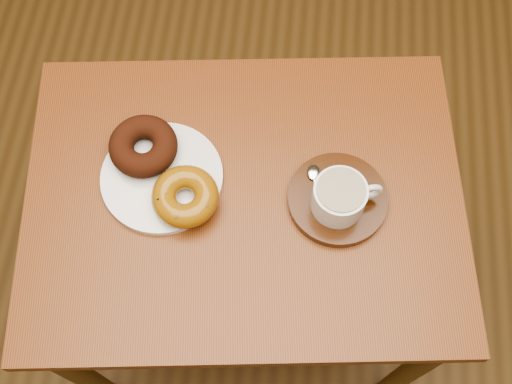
# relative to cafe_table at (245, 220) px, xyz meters

# --- Properties ---
(cafe_table) EXTENTS (0.79, 0.63, 0.69)m
(cafe_table) POSITION_rel_cafe_table_xyz_m (0.00, 0.00, 0.00)
(cafe_table) COLOR brown
(cafe_table) RESTS_ON ground
(donut_plate) EXTENTS (0.28, 0.28, 0.01)m
(donut_plate) POSITION_rel_cafe_table_xyz_m (-0.14, 0.02, 0.12)
(donut_plate) COLOR white
(donut_plate) RESTS_ON cafe_table
(donut_cinnamon) EXTENTS (0.12, 0.12, 0.04)m
(donut_cinnamon) POSITION_rel_cafe_table_xyz_m (-0.17, 0.06, 0.14)
(donut_cinnamon) COLOR #34150A
(donut_cinnamon) RESTS_ON donut_plate
(donut_caramel) EXTENTS (0.13, 0.13, 0.04)m
(donut_caramel) POSITION_rel_cafe_table_xyz_m (-0.09, -0.02, 0.14)
(donut_caramel) COLOR #915D0F
(donut_caramel) RESTS_ON donut_plate
(saucer) EXTENTS (0.21, 0.21, 0.02)m
(saucer) POSITION_rel_cafe_table_xyz_m (0.15, 0.00, 0.12)
(saucer) COLOR #331606
(saucer) RESTS_ON cafe_table
(coffee_cup) EXTENTS (0.11, 0.09, 0.06)m
(coffee_cup) POSITION_rel_cafe_table_xyz_m (0.15, -0.01, 0.16)
(coffee_cup) COLOR white
(coffee_cup) RESTS_ON saucer
(teaspoon) EXTENTS (0.04, 0.09, 0.01)m
(teaspoon) POSITION_rel_cafe_table_xyz_m (0.11, 0.04, 0.13)
(teaspoon) COLOR silver
(teaspoon) RESTS_ON saucer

